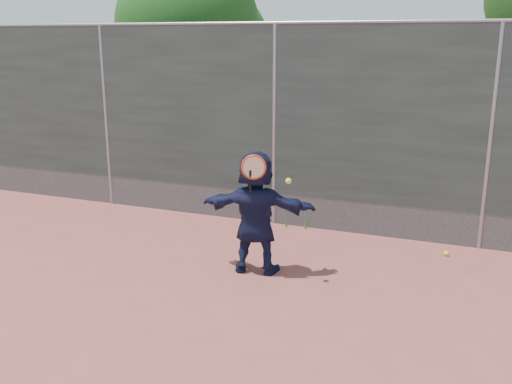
% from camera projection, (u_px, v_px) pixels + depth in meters
% --- Properties ---
extents(ground, '(80.00, 80.00, 0.00)m').
position_uv_depth(ground, '(157.00, 324.00, 5.76)').
color(ground, '#9E4C42').
rests_on(ground, ground).
extents(player, '(1.46, 0.64, 1.52)m').
position_uv_depth(player, '(256.00, 212.00, 6.88)').
color(player, '#151A3A').
rests_on(player, ground).
extents(ball_ground, '(0.07, 0.07, 0.07)m').
position_uv_depth(ball_ground, '(446.00, 253.00, 7.54)').
color(ball_ground, '#F8F737').
rests_on(ball_ground, ground).
extents(fence, '(20.00, 0.06, 3.03)m').
position_uv_depth(fence, '(274.00, 122.00, 8.49)').
color(fence, '#38423D').
rests_on(fence, ground).
extents(swing_action, '(0.58, 0.15, 0.51)m').
position_uv_depth(swing_action, '(257.00, 170.00, 6.52)').
color(swing_action, red).
rests_on(swing_action, ground).
extents(tree_left, '(3.15, 3.00, 4.53)m').
position_uv_depth(tree_left, '(196.00, 31.00, 11.88)').
color(tree_left, '#382314').
rests_on(tree_left, ground).
extents(weed_clump, '(0.68, 0.07, 0.30)m').
position_uv_depth(weed_clump, '(289.00, 219.00, 8.66)').
color(weed_clump, '#387226').
rests_on(weed_clump, ground).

